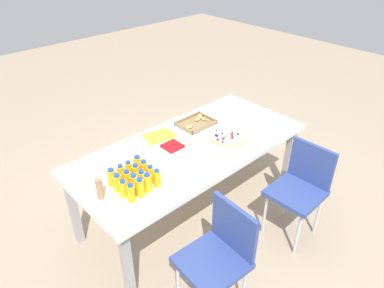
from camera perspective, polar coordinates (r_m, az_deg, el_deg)
ground_plane at (r=3.41m, az=-0.16°, el=-10.76°), size 12.00×12.00×0.00m
party_table at (r=2.99m, az=-0.18°, el=-1.29°), size 2.04×0.93×0.74m
chair_near_left at (r=2.42m, az=4.49°, el=-16.97°), size 0.42×0.42×0.83m
chair_near_right at (r=3.05m, az=17.19°, el=-6.26°), size 0.41×0.41×0.83m
juice_bottle_0 at (r=2.40m, az=-9.79°, el=-7.79°), size 0.06×0.06×0.14m
juice_bottle_1 at (r=2.43m, az=-8.35°, el=-6.98°), size 0.06×0.06×0.15m
juice_bottle_2 at (r=2.46m, az=-7.17°, el=-6.21°), size 0.06×0.06×0.15m
juice_bottle_3 at (r=2.50m, az=-5.62°, el=-5.53°), size 0.05×0.05×0.14m
juice_bottle_4 at (r=2.45m, az=-10.98°, el=-7.08°), size 0.06×0.06×0.13m
juice_bottle_5 at (r=2.48m, az=-9.33°, el=-6.23°), size 0.06×0.06×0.14m
juice_bottle_6 at (r=2.51m, az=-8.12°, el=-5.59°), size 0.06×0.06×0.13m
juice_bottle_7 at (r=2.54m, az=-6.70°, el=-4.88°), size 0.05×0.05×0.14m
juice_bottle_8 at (r=2.50m, az=-11.91°, el=-6.17°), size 0.06×0.06×0.14m
juice_bottle_9 at (r=2.53m, az=-10.43°, el=-5.56°), size 0.06×0.06×0.13m
juice_bottle_10 at (r=2.56m, az=-9.01°, el=-4.69°), size 0.06×0.06×0.15m
juice_bottle_11 at (r=2.59m, az=-7.74°, el=-4.10°), size 0.06×0.06×0.15m
juice_bottle_12 at (r=2.56m, az=-12.82°, el=-5.25°), size 0.06×0.06×0.14m
juice_bottle_13 at (r=2.59m, az=-11.35°, el=-4.66°), size 0.05×0.05×0.14m
juice_bottle_14 at (r=2.62m, az=-10.19°, el=-4.04°), size 0.05×0.05×0.13m
juice_bottle_15 at (r=2.65m, az=-8.72°, el=-3.32°), size 0.06×0.06×0.14m
fruit_pizza at (r=3.08m, az=5.83°, el=1.30°), size 0.34×0.34×0.05m
snack_tray at (r=3.27m, az=0.71°, el=3.45°), size 0.32×0.25×0.04m
plate_stack at (r=2.85m, az=1.58°, el=-1.33°), size 0.20×0.20×0.02m
napkin_stack at (r=2.94m, az=-3.19°, el=-0.34°), size 0.15×0.15×0.02m
cardboard_tube at (r=2.45m, az=-14.67°, el=-7.04°), size 0.04×0.04×0.16m
paper_folder at (r=3.10m, az=-5.25°, el=1.29°), size 0.29×0.24×0.01m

